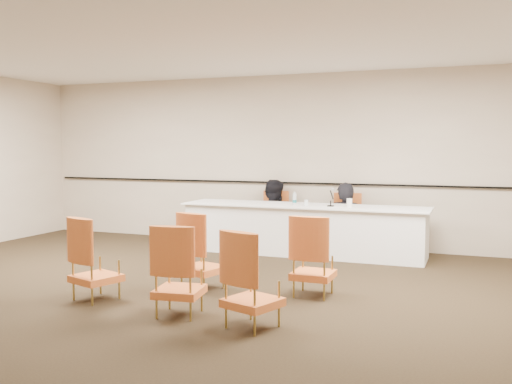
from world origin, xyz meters
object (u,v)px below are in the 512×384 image
panelist_main (345,232)px  panelist_second_chair (272,219)px  panel_table (303,230)px  aud_chair_back_left (96,258)px  aud_chair_front_right (313,255)px  microphone (331,197)px  coffee_cup (349,203)px  water_bottle (295,198)px  panelist_main_chair (345,222)px  drinking_glass (306,203)px  aud_chair_back_mid (179,270)px  panelist_second (272,225)px  aud_chair_front_mid (202,251)px  aud_chair_back_right (253,279)px

panelist_main → panelist_second_chair: (-1.29, 0.00, 0.16)m
panelist_main → panelist_second_chair: bearing=-2.4°
panel_table → aud_chair_back_left: bearing=-111.7°
panel_table → aud_chair_front_right: aud_chair_front_right is taller
microphone → coffee_cup: microphone is taller
panel_table → water_bottle: water_bottle is taller
panelist_main_chair → microphone: size_ratio=3.21×
panelist_main_chair → panelist_main: bearing=0.0°
drinking_glass → aud_chair_back_mid: bearing=-94.9°
panelist_main → drinking_glass: bearing=53.3°
panelist_main_chair → panelist_second_chair: (-1.29, 0.00, 0.00)m
microphone → drinking_glass: microphone is taller
panelist_main → panelist_second: (-1.29, 0.00, 0.04)m
panelist_second → drinking_glass: panelist_second is taller
panelist_second_chair → drinking_glass: bearing=-40.2°
panel_table → panelist_second_chair: bearing=141.8°
panelist_main_chair → aud_chair_front_mid: same height
panelist_second → panel_table: bearing=136.9°
panelist_main_chair → drinking_glass: 0.92m
aud_chair_back_left → coffee_cup: bearing=76.1°
microphone → panelist_second: bearing=149.0°
microphone → aud_chair_back_left: 3.93m
aud_chair_back_right → panelist_second: bearing=126.5°
water_bottle → aud_chair_back_right: size_ratio=0.22×
panelist_main → aud_chair_back_mid: (-0.78, -4.28, 0.16)m
panelist_main_chair → drinking_glass: panelist_main_chair is taller
panelist_main → aud_chair_front_right: (0.30, -3.04, 0.16)m
aud_chair_front_mid → panelist_main_chair: bearing=87.2°
panelist_second_chair → aud_chair_back_mid: same height
panelist_main_chair → panelist_second: 1.30m
coffee_cup → aud_chair_front_right: size_ratio=0.15×
aud_chair_back_right → aud_chair_back_mid: bearing=-168.2°
microphone → coffee_cup: size_ratio=2.13×
panelist_second → aud_chair_back_right: bearing=102.4°
aud_chair_front_right → aud_chair_back_mid: bearing=-130.3°
panel_table → water_bottle: size_ratio=18.74×
panelist_second → aud_chair_front_mid: bearing=89.6°
panelist_main_chair → drinking_glass: size_ratio=9.50×
panelist_main → aud_chair_back_left: panelist_main is taller
water_bottle → drinking_glass: water_bottle is taller
drinking_glass → aud_chair_back_mid: (-0.31, -3.59, -0.37)m
microphone → aud_chair_back_left: microphone is taller
panelist_main → aud_chair_back_mid: bearing=77.3°
water_bottle → aud_chair_front_right: bearing=-67.8°
coffee_cup → aud_chair_back_left: aud_chair_back_left is taller
water_bottle → aud_chair_back_left: bearing=-110.0°
coffee_cup → aud_chair_back_mid: 3.76m
panelist_main_chair → coffee_cup: 0.81m
water_bottle → aud_chair_back_left: (-1.26, -3.48, -0.43)m
panelist_second → aud_chair_back_right: 4.60m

